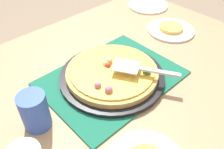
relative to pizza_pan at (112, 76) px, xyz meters
The scene contains 9 objects.
dining_table 0.12m from the pizza_pan, ahead, with size 1.40×1.00×0.75m.
placemat 0.01m from the pizza_pan, ahead, with size 0.48×0.36×0.01m, color #145B42.
pizza_pan is the anchor object (origin of this frame).
pizza 0.02m from the pizza_pan, 98.07° to the right, with size 0.33×0.33×0.05m.
plate_near_left 0.44m from the pizza_pan, ahead, with size 0.22×0.22×0.01m, color white.
plate_side 0.65m from the pizza_pan, 28.65° to the left, with size 0.22×0.22×0.01m, color white.
served_slice_left 0.44m from the pizza_pan, ahead, with size 0.11×0.11×0.02m, color #EAB747.
cup_far 0.31m from the pizza_pan, behind, with size 0.08×0.08×0.12m, color #3351AD.
pizza_server 0.11m from the pizza_pan, 58.65° to the right, with size 0.16×0.22×0.01m.
Camera 1 is at (-0.44, -0.47, 1.33)m, focal length 37.77 mm.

